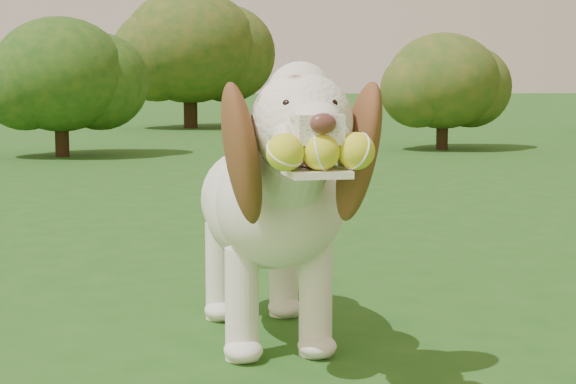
{
  "coord_description": "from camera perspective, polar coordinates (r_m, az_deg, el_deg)",
  "views": [
    {
      "loc": [
        -0.2,
        -2.63,
        0.86
      ],
      "look_at": [
        -0.01,
        0.07,
        0.52
      ],
      "focal_mm": 60.0,
      "sensor_mm": 36.0,
      "label": 1
    }
  ],
  "objects": [
    {
      "name": "ground",
      "position": [
        2.77,
        0.3,
        -10.97
      ],
      "size": [
        80.0,
        80.0,
        0.0
      ],
      "primitive_type": "plane",
      "color": "#1D4F16",
      "rests_on": "ground"
    },
    {
      "name": "shrub_b",
      "position": [
        10.29,
        -13.35,
        6.79
      ],
      "size": [
        1.4,
        1.4,
        1.45
      ],
      "color": "#382314",
      "rests_on": "ground"
    },
    {
      "name": "shrub_c",
      "position": [
        11.08,
        9.18,
        6.51
      ],
      "size": [
        1.28,
        1.28,
        1.32
      ],
      "color": "#382314",
      "rests_on": "ground"
    },
    {
      "name": "shrub_i",
      "position": [
        15.44,
        -5.84,
        8.6
      ],
      "size": [
        2.12,
        2.12,
        2.2
      ],
      "color": "#382314",
      "rests_on": "ground"
    },
    {
      "name": "dog",
      "position": [
        3.01,
        -1.05,
        -0.3
      ],
      "size": [
        0.56,
        1.37,
        0.89
      ],
      "rotation": [
        0.0,
        0.0,
        0.13
      ],
      "color": "white",
      "rests_on": "ground"
    }
  ]
}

